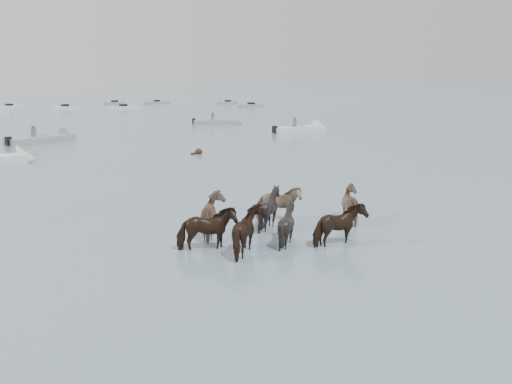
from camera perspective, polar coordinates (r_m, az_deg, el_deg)
ground at (r=12.56m, az=4.13°, el=-7.57°), size 400.00×400.00×0.00m
pony_herd at (r=14.18m, az=2.00°, el=-3.04°), size 6.63×4.09×1.35m
swimming_pony at (r=30.90m, az=-6.61°, el=4.50°), size 0.72×0.44×0.44m
motorboat_c at (r=40.09m, az=-22.40°, el=5.62°), size 5.48×3.26×1.92m
motorboat_d at (r=45.40m, az=5.57°, el=7.16°), size 5.84×1.69×1.92m
motorboat_e at (r=52.79m, az=-3.72°, el=7.92°), size 5.20×3.95×1.92m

